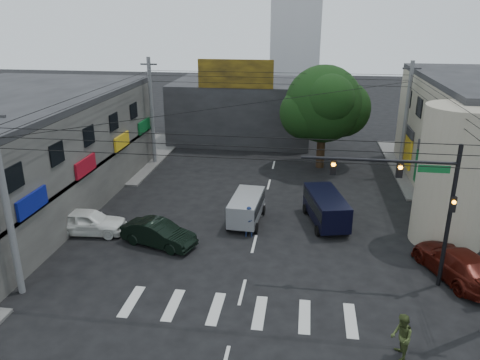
% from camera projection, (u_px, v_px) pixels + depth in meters
% --- Properties ---
extents(ground, '(160.00, 160.00, 0.00)m').
position_uv_depth(ground, '(250.00, 261.00, 25.29)').
color(ground, black).
rests_on(ground, ground).
extents(sidewalk_far_left, '(16.00, 16.00, 0.15)m').
position_uv_depth(sidewalk_far_left, '(86.00, 153.00, 44.44)').
color(sidewalk_far_left, '#514F4C').
rests_on(sidewalk_far_left, ground).
extents(building_left, '(14.00, 24.00, 7.00)m').
position_uv_depth(building_left, '(1.00, 154.00, 32.10)').
color(building_left, '#413F3D').
rests_on(building_left, ground).
extents(corner_column, '(4.00, 4.00, 8.00)m').
position_uv_depth(corner_column, '(454.00, 177.00, 26.18)').
color(corner_column, gray).
rests_on(corner_column, ground).
extents(building_far, '(14.00, 10.00, 6.00)m').
position_uv_depth(building_far, '(243.00, 110.00, 49.01)').
color(building_far, '#232326').
rests_on(building_far, ground).
extents(billboard, '(7.00, 0.30, 2.60)m').
position_uv_depth(billboard, '(236.00, 74.00, 42.98)').
color(billboard, olive).
rests_on(billboard, building_far).
extents(street_tree, '(6.40, 6.40, 8.70)m').
position_uv_depth(street_tree, '(323.00, 104.00, 38.72)').
color(street_tree, black).
rests_on(street_tree, ground).
extents(traffic_gantry, '(7.10, 0.35, 7.20)m').
position_uv_depth(traffic_gantry, '(415.00, 192.00, 21.67)').
color(traffic_gantry, black).
rests_on(traffic_gantry, ground).
extents(utility_pole_near_left, '(0.32, 0.32, 9.20)m').
position_uv_depth(utility_pole_near_left, '(6.00, 204.00, 20.95)').
color(utility_pole_near_left, '#59595B').
rests_on(utility_pole_near_left, ground).
extents(utility_pole_far_left, '(0.32, 0.32, 9.20)m').
position_uv_depth(utility_pole_far_left, '(152.00, 112.00, 40.03)').
color(utility_pole_far_left, '#59595B').
rests_on(utility_pole_far_left, ground).
extents(utility_pole_far_right, '(0.32, 0.32, 9.20)m').
position_uv_depth(utility_pole_far_right, '(406.00, 120.00, 37.21)').
color(utility_pole_far_right, '#59595B').
rests_on(utility_pole_far_right, ground).
extents(dark_sedan, '(4.15, 5.33, 1.46)m').
position_uv_depth(dark_sedan, '(159.00, 234.00, 26.79)').
color(dark_sedan, black).
rests_on(dark_sedan, ground).
extents(white_compact, '(2.55, 4.82, 1.54)m').
position_uv_depth(white_compact, '(88.00, 222.00, 28.21)').
color(white_compact, white).
rests_on(white_compact, ground).
extents(maroon_sedan, '(5.91, 6.93, 1.57)m').
position_uv_depth(maroon_sedan, '(457.00, 263.00, 23.52)').
color(maroon_sedan, '#3C0E08').
rests_on(maroon_sedan, ground).
extents(silver_minivan, '(4.32, 2.22, 1.77)m').
position_uv_depth(silver_minivan, '(246.00, 209.00, 29.66)').
color(silver_minivan, gray).
rests_on(silver_minivan, ground).
extents(navy_van, '(5.67, 4.05, 1.93)m').
position_uv_depth(navy_van, '(326.00, 209.00, 29.47)').
color(navy_van, black).
rests_on(navy_van, ground).
extents(traffic_officer, '(0.75, 0.55, 1.89)m').
position_uv_depth(traffic_officer, '(249.00, 222.00, 27.78)').
color(traffic_officer, '#131F43').
rests_on(traffic_officer, ground).
extents(pedestrian_olive, '(1.01, 0.83, 1.92)m').
position_uv_depth(pedestrian_olive, '(401.00, 337.00, 17.93)').
color(pedestrian_olive, '#394520').
rests_on(pedestrian_olive, ground).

